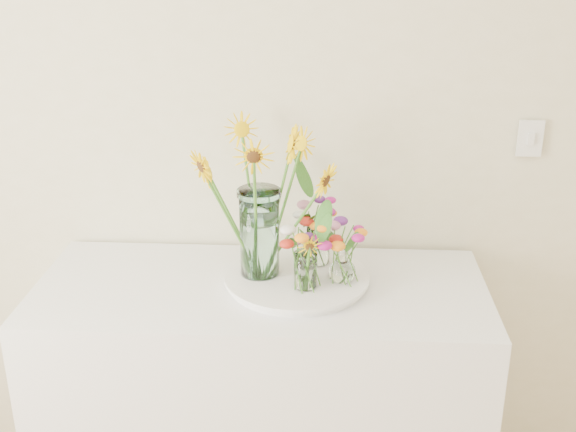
# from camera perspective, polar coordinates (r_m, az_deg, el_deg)

# --- Properties ---
(counter) EXTENTS (1.40, 0.60, 0.90)m
(counter) POSITION_cam_1_polar(r_m,az_deg,el_deg) (2.48, -2.04, -14.78)
(counter) COLOR white
(counter) RESTS_ON ground_plane
(tray) EXTENTS (0.43, 0.43, 0.02)m
(tray) POSITION_cam_1_polar(r_m,az_deg,el_deg) (2.25, 0.69, -5.09)
(tray) COLOR white
(tray) RESTS_ON counter
(mason_jar) EXTENTS (0.14, 0.14, 0.28)m
(mason_jar) POSITION_cam_1_polar(r_m,az_deg,el_deg) (2.20, -2.27, -1.32)
(mason_jar) COLOR #BAEDE8
(mason_jar) RESTS_ON tray
(sunflower_bouquet) EXTENTS (0.76, 0.76, 0.50)m
(sunflower_bouquet) POSITION_cam_1_polar(r_m,az_deg,el_deg) (2.16, -2.31, 1.31)
(sunflower_bouquet) COLOR yellow
(sunflower_bouquet) RESTS_ON tray
(small_vase_a) EXTENTS (0.07, 0.07, 0.12)m
(small_vase_a) POSITION_cam_1_polar(r_m,az_deg,el_deg) (2.15, 1.39, -4.35)
(small_vase_a) COLOR white
(small_vase_a) RESTS_ON tray
(wildflower_posy_a) EXTENTS (0.20, 0.20, 0.21)m
(wildflower_posy_a) POSITION_cam_1_polar(r_m,az_deg,el_deg) (2.13, 1.40, -3.26)
(wildflower_posy_a) COLOR orange
(wildflower_posy_a) RESTS_ON tray
(small_vase_b) EXTENTS (0.09, 0.09, 0.12)m
(small_vase_b) POSITION_cam_1_polar(r_m,az_deg,el_deg) (2.19, 4.33, -3.82)
(small_vase_b) COLOR white
(small_vase_b) RESTS_ON tray
(wildflower_posy_b) EXTENTS (0.21, 0.21, 0.21)m
(wildflower_posy_b) POSITION_cam_1_polar(r_m,az_deg,el_deg) (2.17, 4.36, -2.75)
(wildflower_posy_b) COLOR orange
(wildflower_posy_b) RESTS_ON tray
(small_vase_c) EXTENTS (0.09, 0.09, 0.13)m
(small_vase_c) POSITION_cam_1_polar(r_m,az_deg,el_deg) (2.30, 2.39, -2.35)
(small_vase_c) COLOR white
(small_vase_c) RESTS_ON tray
(wildflower_posy_c) EXTENTS (0.19, 0.19, 0.22)m
(wildflower_posy_c) POSITION_cam_1_polar(r_m,az_deg,el_deg) (2.28, 2.41, -1.32)
(wildflower_posy_c) COLOR orange
(wildflower_posy_c) RESTS_ON tray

